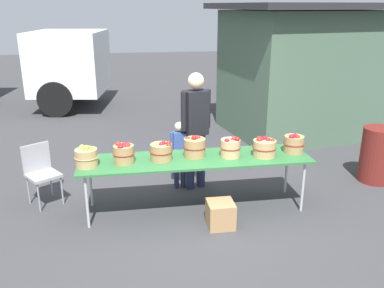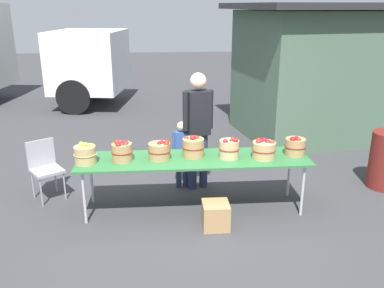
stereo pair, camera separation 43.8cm
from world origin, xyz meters
TOP-DOWN VIEW (x-y plane):
  - ground_plane at (0.00, 0.00)m, footprint 40.00×40.00m
  - market_table at (0.00, 0.00)m, footprint 3.10×0.76m
  - apple_basket_green_0 at (-1.41, -0.07)m, footprint 0.30×0.30m
  - apple_basket_red_0 at (-0.94, -0.02)m, footprint 0.29×0.29m
  - apple_basket_red_1 at (-0.45, 0.01)m, footprint 0.31×0.31m
  - apple_basket_red_2 at (0.00, 0.07)m, footprint 0.31×0.31m
  - apple_basket_red_3 at (0.48, -0.02)m, footprint 0.28×0.28m
  - apple_basket_red_4 at (0.93, -0.06)m, footprint 0.33×0.33m
  - apple_basket_red_5 at (1.39, 0.02)m, footprint 0.29×0.29m
  - vendor_adult at (0.12, 0.70)m, footprint 0.46×0.31m
  - child_customer at (-0.12, 0.72)m, footprint 0.28×0.15m
  - food_kiosk at (2.89, 3.32)m, footprint 3.97×3.49m
  - folding_chair at (-2.12, 0.53)m, footprint 0.56×0.56m
  - trash_barrel at (3.03, 0.49)m, footprint 0.54×0.54m
  - produce_crate at (0.24, -0.53)m, footprint 0.33×0.33m

SIDE VIEW (x-z plane):
  - ground_plane at x=0.00m, z-range 0.00..0.00m
  - produce_crate at x=0.24m, z-range 0.00..0.33m
  - trash_barrel at x=3.03m, z-range 0.00..0.88m
  - folding_chair at x=-2.12m, z-range 0.08..0.94m
  - child_customer at x=-0.12m, z-range 0.09..1.15m
  - market_table at x=0.00m, z-range 0.34..1.09m
  - apple_basket_red_1 at x=-0.45m, z-range 0.74..1.00m
  - apple_basket_red_4 at x=0.93m, z-range 0.74..1.01m
  - apple_basket_red_5 at x=1.39m, z-range 0.74..1.01m
  - apple_basket_green_0 at x=-1.41m, z-range 0.74..1.02m
  - apple_basket_red_3 at x=0.48m, z-range 0.73..1.03m
  - apple_basket_red_0 at x=-0.94m, z-range 0.74..1.03m
  - apple_basket_red_2 at x=0.00m, z-range 0.73..1.04m
  - vendor_adult at x=0.12m, z-range 0.16..1.94m
  - food_kiosk at x=2.89m, z-range 0.01..2.75m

